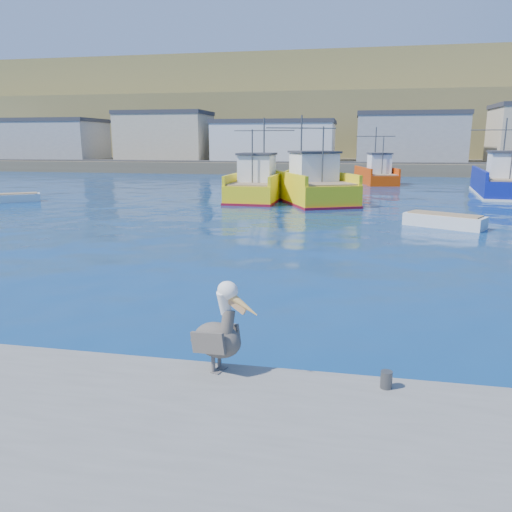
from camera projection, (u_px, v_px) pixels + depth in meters
The scene contains 10 objects.
ground at pixel (252, 330), 12.35m from camera, with size 260.00×260.00×0.00m, color navy.
dock_bollards at pixel (247, 367), 8.84m from camera, with size 36.20×0.20×0.30m.
far_shore at pixel (347, 121), 114.74m from camera, with size 200.00×81.00×24.00m.
trawler_yellow_a at pixel (261, 186), 40.35m from camera, with size 5.00×11.03×6.47m.
trawler_yellow_b at pixel (307, 186), 39.18m from camera, with size 8.98×12.94×6.64m.
trawler_blue at pixel (503, 183), 42.98m from camera, with size 5.71×12.23×6.58m.
boat_orange at pixel (376, 174), 54.56m from camera, with size 4.71×8.66×6.07m.
skiff_left at pixel (14, 199), 38.18m from camera, with size 3.79×3.24×0.81m.
skiff_mid at pixel (444, 222), 27.04m from camera, with size 4.33×3.26×0.90m.
pelican at pixel (220, 333), 8.88m from camera, with size 1.37×0.82×1.72m.
Camera 1 is at (2.32, -11.38, 4.57)m, focal length 35.00 mm.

